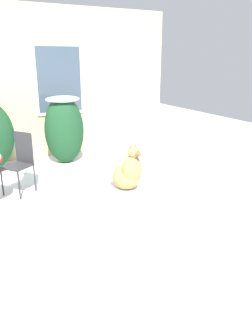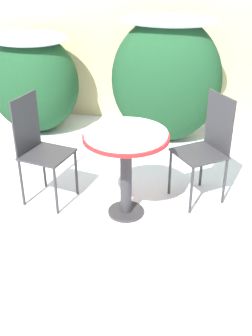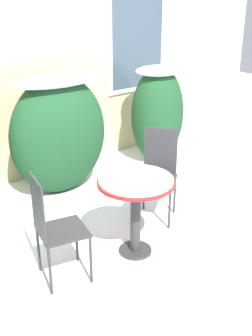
{
  "view_description": "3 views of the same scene",
  "coord_description": "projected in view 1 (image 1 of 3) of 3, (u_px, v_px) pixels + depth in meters",
  "views": [
    {
      "loc": [
        -0.57,
        -4.61,
        2.03
      ],
      "look_at": [
        1.76,
        -0.25,
        0.35
      ],
      "focal_mm": 35.0,
      "sensor_mm": 36.0,
      "label": 1
    },
    {
      "loc": [
        0.12,
        -2.92,
        2.05
      ],
      "look_at": [
        -0.38,
        0.01,
        0.43
      ],
      "focal_mm": 45.0,
      "sensor_mm": 36.0,
      "label": 2
    },
    {
      "loc": [
        -2.55,
        -2.47,
        2.25
      ],
      "look_at": [
        0.0,
        0.6,
        0.55
      ],
      "focal_mm": 45.0,
      "sensor_mm": 36.0,
      "label": 3
    }
  ],
  "objects": [
    {
      "name": "patio_chair_near_table",
      "position": [
        20.0,
        161.0,
        5.03
      ],
      "size": [
        0.53,
        0.53,
        0.94
      ],
      "rotation": [
        0.0,
        0.0,
        -0.95
      ],
      "color": "#2D2D30",
      "rests_on": "ground_plane"
    },
    {
      "name": "ground_plane",
      "position": [
        11.0,
        204.0,
        4.75
      ],
      "size": [
        16.0,
        16.0,
        0.0
      ],
      "primitive_type": "plane",
      "color": "white"
    },
    {
      "name": "shrub_right",
      "position": [
        64.0,
        128.0,
        6.43
      ],
      "size": [
        0.77,
        0.65,
        1.32
      ],
      "color": "#194223",
      "rests_on": "ground_plane"
    },
    {
      "name": "dog",
      "position": [
        128.0,
        173.0,
        5.2
      ],
      "size": [
        0.52,
        0.7,
        0.77
      ],
      "rotation": [
        0.0,
        0.0,
        0.22
      ],
      "color": "tan",
      "rests_on": "ground_plane"
    }
  ]
}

